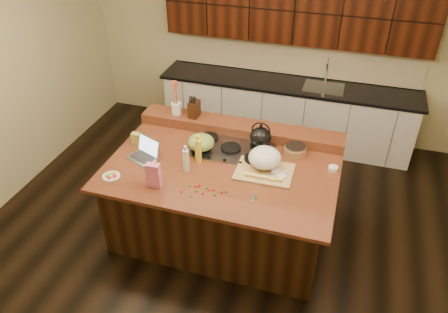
% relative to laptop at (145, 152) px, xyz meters
% --- Properties ---
extents(room, '(5.52, 5.02, 2.72)m').
position_rel_laptop_xyz_m(room, '(0.84, 0.10, 0.37)').
color(room, black).
rests_on(room, ground).
extents(island, '(2.40, 1.60, 0.92)m').
position_rel_laptop_xyz_m(island, '(0.84, 0.10, -0.51)').
color(island, black).
rests_on(island, ground).
extents(back_ledge, '(2.40, 0.30, 0.12)m').
position_rel_laptop_xyz_m(back_ledge, '(0.84, 0.80, 0.00)').
color(back_ledge, black).
rests_on(back_ledge, island).
extents(cooktop, '(0.92, 0.52, 0.05)m').
position_rel_laptop_xyz_m(cooktop, '(0.84, 0.40, -0.04)').
color(cooktop, gray).
rests_on(cooktop, island).
extents(back_counter, '(3.70, 0.66, 2.40)m').
position_rel_laptop_xyz_m(back_counter, '(1.14, 2.32, 0.00)').
color(back_counter, silver).
rests_on(back_counter, ground).
extents(kettle, '(0.31, 0.31, 0.22)m').
position_rel_laptop_xyz_m(kettle, '(1.14, 0.53, 0.09)').
color(kettle, black).
rests_on(kettle, cooktop).
extents(green_bowl, '(0.32, 0.32, 0.16)m').
position_rel_laptop_xyz_m(green_bowl, '(0.54, 0.27, 0.07)').
color(green_bowl, olive).
rests_on(green_bowl, cooktop).
extents(laptop, '(0.38, 0.34, 0.22)m').
position_rel_laptop_xyz_m(laptop, '(0.00, 0.00, 0.00)').
color(laptop, '#B7B7BC').
rests_on(laptop, island).
extents(oil_bottle, '(0.09, 0.09, 0.27)m').
position_rel_laptop_xyz_m(oil_bottle, '(0.57, 0.09, 0.08)').
color(oil_bottle, yellow).
rests_on(oil_bottle, island).
extents(vinegar_bottle, '(0.08, 0.08, 0.25)m').
position_rel_laptop_xyz_m(vinegar_bottle, '(0.51, -0.10, 0.07)').
color(vinegar_bottle, silver).
rests_on(vinegar_bottle, island).
extents(wooden_tray, '(0.59, 0.47, 0.24)m').
position_rel_laptop_xyz_m(wooden_tray, '(1.27, 0.16, 0.05)').
color(wooden_tray, tan).
rests_on(wooden_tray, island).
extents(ramekin_a, '(0.12, 0.12, 0.04)m').
position_rel_laptop_xyz_m(ramekin_a, '(1.47, 0.05, -0.04)').
color(ramekin_a, white).
rests_on(ramekin_a, island).
extents(ramekin_b, '(0.13, 0.13, 0.04)m').
position_rel_laptop_xyz_m(ramekin_b, '(1.96, 0.35, -0.04)').
color(ramekin_b, white).
rests_on(ramekin_b, island).
extents(ramekin_c, '(0.12, 0.12, 0.04)m').
position_rel_laptop_xyz_m(ramekin_c, '(1.41, 0.11, -0.04)').
color(ramekin_c, white).
rests_on(ramekin_c, island).
extents(strainer_bowl, '(0.25, 0.25, 0.09)m').
position_rel_laptop_xyz_m(strainer_bowl, '(1.53, 0.53, -0.01)').
color(strainer_bowl, '#996B3F').
rests_on(strainer_bowl, island).
extents(kitchen_timer, '(0.10, 0.10, 0.07)m').
position_rel_laptop_xyz_m(kitchen_timer, '(1.28, -0.32, -0.02)').
color(kitchen_timer, silver).
rests_on(kitchen_timer, island).
extents(pink_bag, '(0.14, 0.08, 0.26)m').
position_rel_laptop_xyz_m(pink_bag, '(0.31, -0.43, 0.07)').
color(pink_bag, pink).
rests_on(pink_bag, island).
extents(candy_plate, '(0.21, 0.21, 0.01)m').
position_rel_laptop_xyz_m(candy_plate, '(-0.18, -0.43, -0.05)').
color(candy_plate, white).
rests_on(candy_plate, island).
extents(package_box, '(0.11, 0.08, 0.14)m').
position_rel_laptop_xyz_m(package_box, '(-0.20, 0.21, 0.01)').
color(package_box, gold).
rests_on(package_box, island).
extents(utensil_crock, '(0.15, 0.15, 0.14)m').
position_rel_laptop_xyz_m(utensil_crock, '(0.04, 0.80, 0.13)').
color(utensil_crock, white).
rests_on(utensil_crock, back_ledge).
extents(knife_block, '(0.11, 0.17, 0.20)m').
position_rel_laptop_xyz_m(knife_block, '(0.27, 0.80, 0.16)').
color(knife_block, black).
rests_on(knife_block, back_ledge).
extents(gumdrop_0, '(0.02, 0.02, 0.02)m').
position_rel_laptop_xyz_m(gumdrop_0, '(0.88, -0.33, -0.05)').
color(gumdrop_0, red).
rests_on(gumdrop_0, island).
extents(gumdrop_1, '(0.02, 0.02, 0.02)m').
position_rel_laptop_xyz_m(gumdrop_1, '(0.64, -0.34, -0.05)').
color(gumdrop_1, '#198C26').
rests_on(gumdrop_1, island).
extents(gumdrop_2, '(0.02, 0.02, 0.02)m').
position_rel_laptop_xyz_m(gumdrop_2, '(0.59, -0.45, -0.05)').
color(gumdrop_2, red).
rests_on(gumdrop_2, island).
extents(gumdrop_3, '(0.02, 0.02, 0.02)m').
position_rel_laptop_xyz_m(gumdrop_3, '(1.00, -0.32, -0.05)').
color(gumdrop_3, '#198C26').
rests_on(gumdrop_3, island).
extents(gumdrop_4, '(0.02, 0.02, 0.02)m').
position_rel_laptop_xyz_m(gumdrop_4, '(0.72, -0.32, -0.05)').
color(gumdrop_4, red).
rests_on(gumdrop_4, island).
extents(gumdrop_5, '(0.02, 0.02, 0.02)m').
position_rel_laptop_xyz_m(gumdrop_5, '(0.73, -0.40, -0.05)').
color(gumdrop_5, '#198C26').
rests_on(gumdrop_5, island).
extents(gumdrop_6, '(0.02, 0.02, 0.02)m').
position_rel_laptop_xyz_m(gumdrop_6, '(0.97, -0.34, -0.05)').
color(gumdrop_6, red).
rests_on(gumdrop_6, island).
extents(gumdrop_7, '(0.02, 0.02, 0.02)m').
position_rel_laptop_xyz_m(gumdrop_7, '(0.71, -0.49, -0.05)').
color(gumdrop_7, '#198C26').
rests_on(gumdrop_7, island).
extents(gumdrop_8, '(0.02, 0.02, 0.02)m').
position_rel_laptop_xyz_m(gumdrop_8, '(0.72, -0.31, -0.05)').
color(gumdrop_8, red).
rests_on(gumdrop_8, island).
extents(gumdrop_9, '(0.02, 0.02, 0.02)m').
position_rel_laptop_xyz_m(gumdrop_9, '(0.92, -0.40, -0.05)').
color(gumdrop_9, '#198C26').
rests_on(gumdrop_9, island).
extents(gumdrop_10, '(0.02, 0.02, 0.02)m').
position_rel_laptop_xyz_m(gumdrop_10, '(0.80, -0.41, -0.05)').
color(gumdrop_10, red).
rests_on(gumdrop_10, island).
extents(gumdrop_11, '(0.02, 0.02, 0.02)m').
position_rel_laptop_xyz_m(gumdrop_11, '(1.05, -0.36, -0.05)').
color(gumdrop_11, '#198C26').
rests_on(gumdrop_11, island).
extents(gumdrop_12, '(0.02, 0.02, 0.02)m').
position_rel_laptop_xyz_m(gumdrop_12, '(0.69, -0.33, -0.05)').
color(gumdrop_12, red).
rests_on(gumdrop_12, island).
extents(gumdrop_13, '(0.02, 0.02, 0.02)m').
position_rel_laptop_xyz_m(gumdrop_13, '(0.81, -0.32, -0.05)').
color(gumdrop_13, '#198C26').
rests_on(gumdrop_13, island).
extents(gumdrop_14, '(0.02, 0.02, 0.02)m').
position_rel_laptop_xyz_m(gumdrop_14, '(0.84, -0.35, -0.05)').
color(gumdrop_14, red).
rests_on(gumdrop_14, island).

